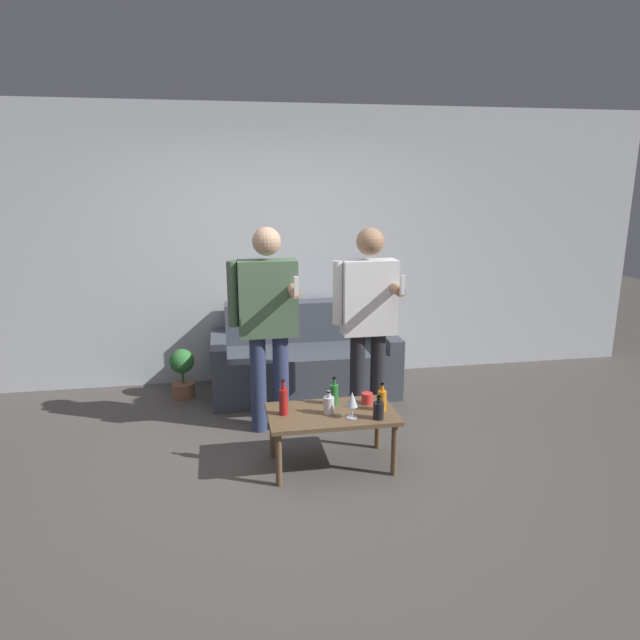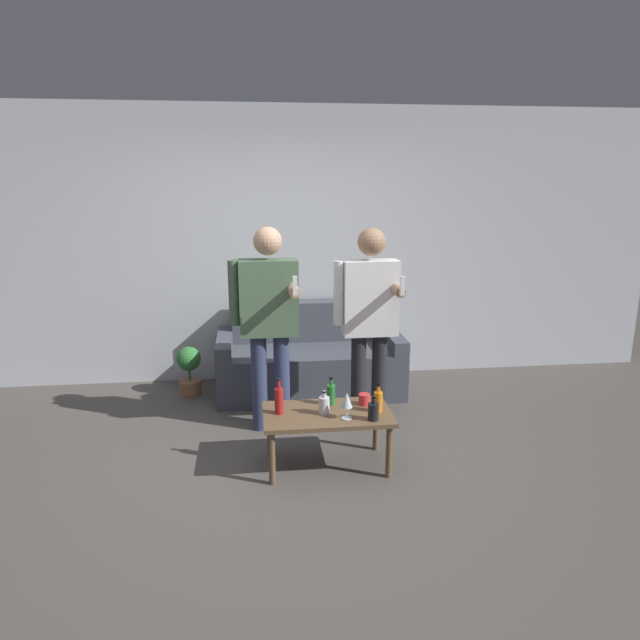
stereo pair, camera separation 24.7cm
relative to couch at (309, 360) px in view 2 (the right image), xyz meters
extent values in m
plane|color=#514C47|center=(-0.31, -1.70, -0.30)|extent=(16.00, 16.00, 0.00)
cube|color=silver|center=(-0.31, 0.45, 1.05)|extent=(8.00, 0.06, 2.70)
cube|color=#474C56|center=(0.00, -0.16, -0.08)|extent=(1.46, 0.59, 0.44)
cube|color=#474C56|center=(0.00, 0.25, 0.12)|extent=(1.46, 0.23, 0.83)
cube|color=#474C56|center=(-0.80, -0.05, -0.01)|extent=(0.14, 0.82, 0.57)
cube|color=#474C56|center=(0.80, -0.05, -0.01)|extent=(0.14, 0.82, 0.57)
cube|color=brown|center=(-0.03, -1.53, 0.10)|extent=(0.90, 0.52, 0.03)
cylinder|color=brown|center=(-0.43, -1.74, -0.11)|extent=(0.04, 0.04, 0.38)
cylinder|color=brown|center=(0.38, -1.74, -0.11)|extent=(0.04, 0.04, 0.38)
cylinder|color=brown|center=(-0.43, -1.32, -0.11)|extent=(0.04, 0.04, 0.38)
cylinder|color=brown|center=(0.38, -1.32, -0.11)|extent=(0.04, 0.04, 0.38)
cylinder|color=#B21E1E|center=(-0.36, -1.51, 0.21)|extent=(0.06, 0.06, 0.19)
cylinder|color=#B21E1E|center=(-0.36, -1.51, 0.33)|extent=(0.02, 0.02, 0.07)
cylinder|color=black|center=(-0.36, -1.51, 0.36)|extent=(0.03, 0.03, 0.01)
cylinder|color=orange|center=(0.33, -1.56, 0.19)|extent=(0.06, 0.06, 0.14)
cylinder|color=orange|center=(0.33, -1.56, 0.29)|extent=(0.02, 0.02, 0.06)
cylinder|color=black|center=(0.33, -1.56, 0.31)|extent=(0.03, 0.03, 0.01)
cylinder|color=silver|center=(-0.05, -1.56, 0.17)|extent=(0.08, 0.08, 0.12)
cylinder|color=silver|center=(-0.05, -1.56, 0.26)|extent=(0.03, 0.03, 0.05)
cylinder|color=black|center=(-0.05, -1.56, 0.28)|extent=(0.03, 0.03, 0.01)
cylinder|color=#23752D|center=(0.02, -1.39, 0.19)|extent=(0.06, 0.06, 0.15)
cylinder|color=#23752D|center=(0.02, -1.39, 0.29)|extent=(0.02, 0.02, 0.06)
cylinder|color=black|center=(0.02, -1.39, 0.31)|extent=(0.03, 0.03, 0.01)
cylinder|color=black|center=(0.27, -1.70, 0.17)|extent=(0.07, 0.07, 0.12)
cylinder|color=black|center=(0.27, -1.70, 0.25)|extent=(0.03, 0.03, 0.05)
cylinder|color=black|center=(0.27, -1.70, 0.27)|extent=(0.03, 0.03, 0.01)
cylinder|color=silver|center=(0.09, -1.65, 0.12)|extent=(0.07, 0.07, 0.01)
cylinder|color=silver|center=(0.09, -1.65, 0.16)|extent=(0.01, 0.01, 0.08)
cone|color=silver|center=(0.09, -1.65, 0.25)|extent=(0.08, 0.08, 0.11)
cylinder|color=red|center=(0.26, -1.42, 0.15)|extent=(0.08, 0.08, 0.08)
cylinder|color=navy|center=(-0.49, -0.84, 0.10)|extent=(0.13, 0.13, 0.80)
cylinder|color=navy|center=(-0.31, -0.84, 0.10)|extent=(0.13, 0.13, 0.80)
cube|color=#4C6B4C|center=(-0.40, -0.84, 0.80)|extent=(0.46, 0.20, 0.60)
sphere|color=tan|center=(-0.40, -0.84, 1.25)|extent=(0.22, 0.22, 0.22)
cylinder|color=#4C6B4C|center=(-0.67, -0.84, 0.85)|extent=(0.08, 0.08, 0.51)
cylinder|color=tan|center=(-0.22, -0.98, 0.89)|extent=(0.08, 0.28, 0.08)
cube|color=white|center=(-0.22, -1.15, 0.95)|extent=(0.03, 0.03, 0.14)
cylinder|color=#232328|center=(0.31, -0.90, 0.10)|extent=(0.12, 0.12, 0.80)
cylinder|color=#232328|center=(0.49, -0.90, 0.10)|extent=(0.12, 0.12, 0.80)
cube|color=white|center=(0.40, -0.90, 0.79)|extent=(0.43, 0.19, 0.60)
sphere|color=#9E7556|center=(0.40, -0.90, 1.24)|extent=(0.22, 0.22, 0.22)
cylinder|color=white|center=(0.14, -0.90, 0.84)|extent=(0.08, 0.08, 0.51)
cylinder|color=#9E7556|center=(0.57, -1.04, 0.88)|extent=(0.08, 0.27, 0.08)
cube|color=white|center=(0.57, -1.21, 0.94)|extent=(0.03, 0.03, 0.14)
cylinder|color=#936042|center=(-1.14, 0.02, -0.23)|extent=(0.21, 0.21, 0.13)
cylinder|color=#476B38|center=(-1.14, 0.02, -0.10)|extent=(0.02, 0.02, 0.14)
sphere|color=#337A38|center=(-1.14, 0.02, 0.05)|extent=(0.23, 0.23, 0.23)
camera|label=1|loc=(-0.77, -5.20, 1.72)|focal=32.00mm
camera|label=2|loc=(-0.52, -5.23, 1.72)|focal=32.00mm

